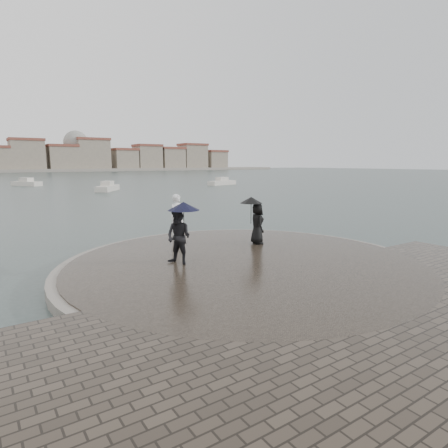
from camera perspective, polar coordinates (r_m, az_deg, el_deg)
ground at (r=10.60m, az=14.88°, el=-11.31°), size 400.00×400.00×0.00m
kerb_ring at (r=12.99m, az=3.21°, el=-6.40°), size 12.50×12.50×0.32m
quay_tip at (r=12.99m, az=3.21°, el=-6.31°), size 11.90×11.90×0.36m
statue at (r=16.29m, az=-7.07°, el=1.06°), size 0.76×0.54×1.99m
visitor_left at (r=12.39m, az=-6.75°, el=-0.87°), size 1.30×1.19×2.04m
visitor_right at (r=15.39m, az=4.86°, el=0.92°), size 1.10×1.04×1.95m
boats at (r=53.95m, az=-20.79°, el=5.23°), size 48.12×31.63×1.50m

